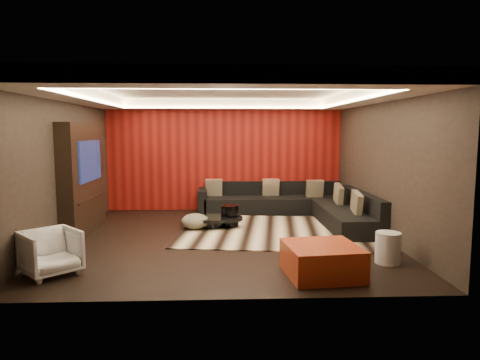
{
  "coord_description": "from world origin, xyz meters",
  "views": [
    {
      "loc": [
        -0.06,
        -8.0,
        2.04
      ],
      "look_at": [
        0.3,
        0.6,
        1.05
      ],
      "focal_mm": 32.0,
      "sensor_mm": 36.0,
      "label": 1
    }
  ],
  "objects_px": {
    "sectional_sofa": "(298,207)",
    "drum_stool": "(230,216)",
    "orange_ottoman": "(322,260)",
    "white_side_table": "(388,248)",
    "coffee_table": "(212,222)",
    "armchair": "(51,252)"
  },
  "relations": [
    {
      "from": "white_side_table",
      "to": "armchair",
      "type": "distance_m",
      "value": 5.01
    },
    {
      "from": "white_side_table",
      "to": "orange_ottoman",
      "type": "distance_m",
      "value": 1.27
    },
    {
      "from": "coffee_table",
      "to": "armchair",
      "type": "xyz_separation_m",
      "value": [
        -2.22,
        -2.87,
        0.2
      ]
    },
    {
      "from": "drum_stool",
      "to": "orange_ottoman",
      "type": "xyz_separation_m",
      "value": [
        1.25,
        -3.14,
        -0.02
      ]
    },
    {
      "from": "white_side_table",
      "to": "coffee_table",
      "type": "bearing_deg",
      "value": 137.61
    },
    {
      "from": "armchair",
      "to": "coffee_table",
      "type": "bearing_deg",
      "value": 9.33
    },
    {
      "from": "armchair",
      "to": "drum_stool",
      "type": "bearing_deg",
      "value": 5.77
    },
    {
      "from": "orange_ottoman",
      "to": "sectional_sofa",
      "type": "distance_m",
      "value": 4.06
    },
    {
      "from": "coffee_table",
      "to": "drum_stool",
      "type": "relative_size",
      "value": 2.88
    },
    {
      "from": "orange_ottoman",
      "to": "white_side_table",
      "type": "bearing_deg",
      "value": 24.09
    },
    {
      "from": "orange_ottoman",
      "to": "sectional_sofa",
      "type": "bearing_deg",
      "value": 84.48
    },
    {
      "from": "white_side_table",
      "to": "sectional_sofa",
      "type": "xyz_separation_m",
      "value": [
        -0.77,
        3.52,
        0.02
      ]
    },
    {
      "from": "drum_stool",
      "to": "orange_ottoman",
      "type": "height_order",
      "value": "drum_stool"
    },
    {
      "from": "coffee_table",
      "to": "white_side_table",
      "type": "relative_size",
      "value": 2.67
    },
    {
      "from": "sectional_sofa",
      "to": "drum_stool",
      "type": "bearing_deg",
      "value": -151.11
    },
    {
      "from": "coffee_table",
      "to": "sectional_sofa",
      "type": "distance_m",
      "value": 2.24
    },
    {
      "from": "orange_ottoman",
      "to": "armchair",
      "type": "relative_size",
      "value": 1.38
    },
    {
      "from": "drum_stool",
      "to": "white_side_table",
      "type": "relative_size",
      "value": 0.93
    },
    {
      "from": "drum_stool",
      "to": "sectional_sofa",
      "type": "xyz_separation_m",
      "value": [
        1.64,
        0.9,
        0.02
      ]
    },
    {
      "from": "orange_ottoman",
      "to": "sectional_sofa",
      "type": "relative_size",
      "value": 0.27
    },
    {
      "from": "sectional_sofa",
      "to": "white_side_table",
      "type": "bearing_deg",
      "value": -77.73
    },
    {
      "from": "drum_stool",
      "to": "armchair",
      "type": "bearing_deg",
      "value": -131.34
    }
  ]
}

